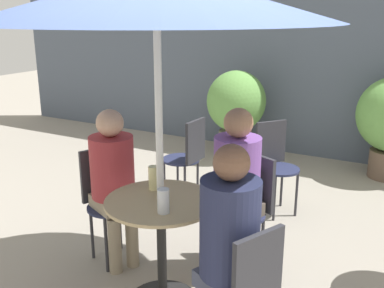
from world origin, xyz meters
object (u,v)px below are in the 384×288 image
at_px(seated_person_0, 228,239).
at_px(beer_glass_1, 163,201).
at_px(bistro_chair_6, 275,158).
at_px(seated_person_2, 113,175).
at_px(bistro_chair_4, 188,153).
at_px(seated_person_1, 235,179).
at_px(beer_glass_0, 154,178).
at_px(cafe_table_near, 161,233).
at_px(bistro_chair_2, 106,194).
at_px(bistro_chair_1, 249,202).
at_px(potted_plant_0, 236,107).

xyz_separation_m(seated_person_0, beer_glass_1, (-0.45, 0.11, 0.07)).
distance_m(bistro_chair_6, beer_glass_1, 1.88).
bearing_deg(seated_person_2, beer_glass_1, -96.30).
height_order(bistro_chair_4, bistro_chair_6, same).
xyz_separation_m(seated_person_1, beer_glass_0, (-0.38, -0.43, 0.08)).
height_order(seated_person_1, beer_glass_0, seated_person_1).
height_order(bistro_chair_4, beer_glass_1, beer_glass_1).
bearing_deg(cafe_table_near, bistro_chair_6, 84.64).
bearing_deg(beer_glass_0, bistro_chair_2, 161.53).
relative_size(cafe_table_near, bistro_chair_1, 0.85).
relative_size(bistro_chair_2, beer_glass_1, 5.90).
height_order(bistro_chair_6, seated_person_0, seated_person_0).
distance_m(seated_person_0, seated_person_2, 1.23).
height_order(cafe_table_near, bistro_chair_6, bistro_chair_6).
height_order(bistro_chair_4, potted_plant_0, potted_plant_0).
height_order(cafe_table_near, bistro_chair_2, bistro_chair_2).
bearing_deg(potted_plant_0, bistro_chair_6, -53.93).
distance_m(cafe_table_near, bistro_chair_2, 0.75).
relative_size(bistro_chair_6, seated_person_1, 0.70).
height_order(bistro_chair_1, beer_glass_1, beer_glass_1).
xyz_separation_m(bistro_chair_2, beer_glass_0, (0.55, -0.18, 0.29)).
xyz_separation_m(beer_glass_0, beer_glass_1, (0.24, -0.27, -0.00)).
relative_size(bistro_chair_4, seated_person_2, 0.72).
xyz_separation_m(cafe_table_near, beer_glass_1, (0.11, -0.14, 0.29)).
bearing_deg(cafe_table_near, beer_glass_1, -52.45).
bearing_deg(seated_person_1, potted_plant_0, 137.30).
bearing_deg(bistro_chair_2, seated_person_0, -90.00).
xyz_separation_m(bistro_chair_2, seated_person_2, (0.12, -0.06, 0.19)).
xyz_separation_m(bistro_chair_1, potted_plant_0, (-1.10, 2.34, 0.15)).
xyz_separation_m(bistro_chair_1, seated_person_0, (0.25, -0.94, 0.22)).
height_order(bistro_chair_6, beer_glass_1, beer_glass_1).
distance_m(bistro_chair_2, bistro_chair_4, 1.16).
xyz_separation_m(seated_person_0, seated_person_1, (-0.31, 0.81, -0.01)).
distance_m(bistro_chair_2, beer_glass_1, 0.96).
distance_m(bistro_chair_6, beer_glass_0, 1.64).
xyz_separation_m(bistro_chair_6, potted_plant_0, (-0.95, 1.31, 0.15)).
distance_m(bistro_chair_2, beer_glass_0, 0.65).
distance_m(bistro_chair_2, potted_plant_0, 2.72).
relative_size(bistro_chair_1, beer_glass_0, 5.53).
xyz_separation_m(seated_person_1, beer_glass_1, (-0.14, -0.70, 0.08)).
height_order(bistro_chair_2, potted_plant_0, potted_plant_0).
bearing_deg(bistro_chair_4, seated_person_2, 5.94).
relative_size(bistro_chair_6, potted_plant_0, 0.76).
bearing_deg(cafe_table_near, bistro_chair_4, 112.93).
relative_size(seated_person_0, potted_plant_0, 1.10).
xyz_separation_m(cafe_table_near, potted_plant_0, (-0.79, 3.02, 0.16)).
bearing_deg(seated_person_0, bistro_chair_4, -121.21).
bearing_deg(beer_glass_1, bistro_chair_4, 114.41).
xyz_separation_m(bistro_chair_6, seated_person_0, (0.40, -1.97, 0.22)).
bearing_deg(bistro_chair_2, seated_person_2, -90.00).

